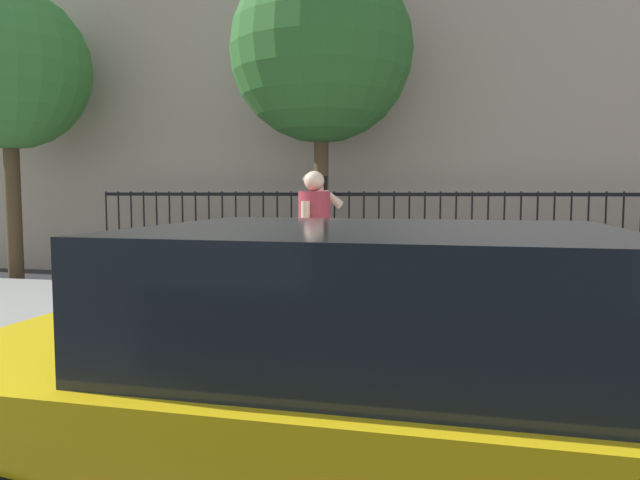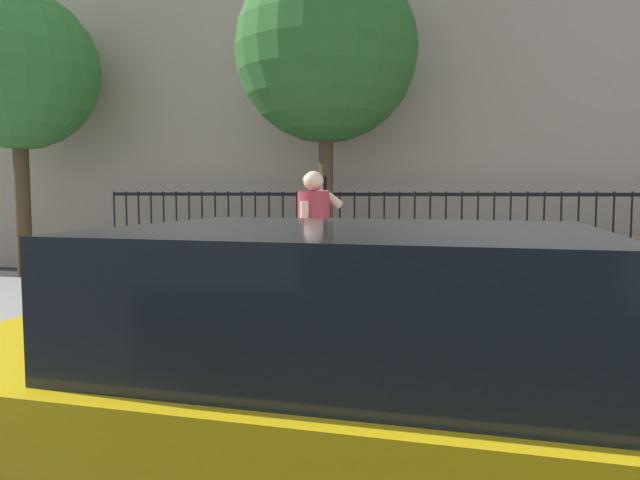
{
  "view_description": "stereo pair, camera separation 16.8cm",
  "coord_description": "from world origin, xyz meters",
  "px_view_note": "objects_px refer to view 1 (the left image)",
  "views": [
    {
      "loc": [
        0.2,
        -4.19,
        1.6
      ],
      "look_at": [
        -1.16,
        2.31,
        1.06
      ],
      "focal_mm": 33.47,
      "sensor_mm": 36.0,
      "label": 1
    },
    {
      "loc": [
        0.36,
        -4.15,
        1.6
      ],
      "look_at": [
        -1.16,
        2.31,
        1.06
      ],
      "focal_mm": 33.47,
      "sensor_mm": 36.0,
      "label": 2
    }
  ],
  "objects_px": {
    "pedestrian_on_phone": "(313,237)",
    "street_tree_near": "(8,69)",
    "street_tree_mid": "(321,51)",
    "taxi_yellow": "(412,400)"
  },
  "relations": [
    {
      "from": "street_tree_near",
      "to": "pedestrian_on_phone",
      "type": "bearing_deg",
      "value": -26.06
    },
    {
      "from": "taxi_yellow",
      "to": "street_tree_near",
      "type": "height_order",
      "value": "street_tree_near"
    },
    {
      "from": "pedestrian_on_phone",
      "to": "street_tree_near",
      "type": "bearing_deg",
      "value": 153.94
    },
    {
      "from": "street_tree_mid",
      "to": "taxi_yellow",
      "type": "bearing_deg",
      "value": -75.16
    },
    {
      "from": "street_tree_near",
      "to": "street_tree_mid",
      "type": "bearing_deg",
      "value": 3.08
    },
    {
      "from": "pedestrian_on_phone",
      "to": "street_tree_near",
      "type": "xyz_separation_m",
      "value": [
        -6.03,
        2.95,
        2.57
      ]
    },
    {
      "from": "taxi_yellow",
      "to": "pedestrian_on_phone",
      "type": "relative_size",
      "value": 2.55
    },
    {
      "from": "pedestrian_on_phone",
      "to": "street_tree_near",
      "type": "relative_size",
      "value": 0.33
    },
    {
      "from": "street_tree_mid",
      "to": "pedestrian_on_phone",
      "type": "bearing_deg",
      "value": -79.83
    },
    {
      "from": "street_tree_near",
      "to": "street_tree_mid",
      "type": "xyz_separation_m",
      "value": [
        5.45,
        0.29,
        0.11
      ]
    }
  ]
}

